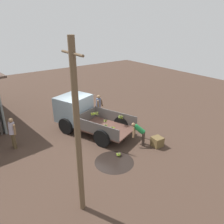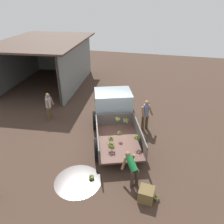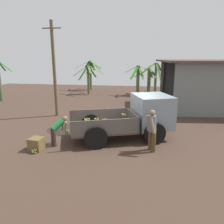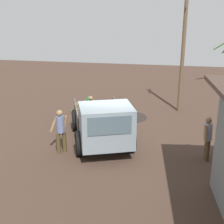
% 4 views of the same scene
% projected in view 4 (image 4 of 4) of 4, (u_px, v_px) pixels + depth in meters
% --- Properties ---
extents(ground, '(36.00, 36.00, 0.00)m').
position_uv_depth(ground, '(107.00, 142.00, 12.74)').
color(ground, '#443127').
extents(mud_patch_0, '(1.81, 1.81, 0.01)m').
position_uv_depth(mud_patch_0, '(129.00, 117.00, 15.61)').
color(mud_patch_0, black).
rests_on(mud_patch_0, ground).
extents(cargo_truck, '(4.88, 3.34, 1.94)m').
position_uv_depth(cargo_truck, '(104.00, 125.00, 11.69)').
color(cargo_truck, brown).
rests_on(cargo_truck, ground).
extents(utility_pole, '(1.15, 0.19, 5.68)m').
position_uv_depth(utility_pole, '(183.00, 56.00, 15.60)').
color(utility_pole, brown).
rests_on(utility_pole, ground).
extents(person_foreground_visitor, '(0.49, 0.66, 1.67)m').
position_uv_depth(person_foreground_visitor, '(60.00, 129.00, 11.61)').
color(person_foreground_visitor, '#4C3C21').
rests_on(person_foreground_visitor, ground).
extents(person_worker_loading, '(0.76, 0.75, 1.20)m').
position_uv_depth(person_worker_loading, '(88.00, 104.00, 15.28)').
color(person_worker_loading, '#382B24').
rests_on(person_worker_loading, ground).
extents(person_bystander_near_shed, '(0.66, 0.35, 1.63)m').
position_uv_depth(person_bystander_near_shed, '(207.00, 137.00, 11.02)').
color(person_bystander_near_shed, '#4D3D25').
rests_on(person_bystander_near_shed, ground).
extents(banana_bunch_on_ground_0, '(0.23, 0.24, 0.19)m').
position_uv_depth(banana_bunch_on_ground_0, '(72.00, 111.00, 16.19)').
color(banana_bunch_on_ground_0, brown).
rests_on(banana_bunch_on_ground_0, ground).
extents(banana_bunch_on_ground_1, '(0.22, 0.22, 0.16)m').
position_uv_depth(banana_bunch_on_ground_1, '(119.00, 117.00, 15.42)').
color(banana_bunch_on_ground_1, brown).
rests_on(banana_bunch_on_ground_1, ground).
extents(wooden_crate_0, '(0.55, 0.55, 0.49)m').
position_uv_depth(wooden_crate_0, '(80.00, 108.00, 16.16)').
color(wooden_crate_0, brown).
rests_on(wooden_crate_0, ground).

